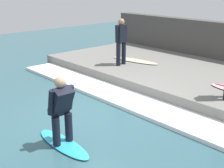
% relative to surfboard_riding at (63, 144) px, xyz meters
% --- Properties ---
extents(ground_plane, '(28.00, 28.00, 0.00)m').
position_rel_surfboard_riding_xyz_m(ground_plane, '(1.45, 0.74, -0.03)').
color(ground_plane, '#335B66').
extents(concrete_ledge, '(4.40, 10.67, 0.37)m').
position_rel_surfboard_riding_xyz_m(concrete_ledge, '(5.48, 0.74, 0.15)').
color(concrete_ledge, slate).
rests_on(concrete_ledge, ground_plane).
extents(wave_foam_crest, '(1.10, 10.14, 0.10)m').
position_rel_surfboard_riding_xyz_m(wave_foam_crest, '(2.73, 0.74, 0.02)').
color(wave_foam_crest, white).
rests_on(wave_foam_crest, ground_plane).
extents(surfboard_riding, '(0.47, 1.66, 0.06)m').
position_rel_surfboard_riding_xyz_m(surfboard_riding, '(0.00, 0.00, 0.00)').
color(surfboard_riding, '#2DADD1').
rests_on(surfboard_riding, ground_plane).
extents(surfer_riding, '(0.56, 0.47, 1.42)m').
position_rel_surfboard_riding_xyz_m(surfer_riding, '(0.00, 0.00, 0.81)').
color(surfer_riding, black).
rests_on(surfer_riding, surfboard_riding).
extents(surfer_waiting_near, '(0.55, 0.29, 1.64)m').
position_rel_surfboard_riding_xyz_m(surfer_waiting_near, '(4.44, 2.93, 1.26)').
color(surfer_waiting_near, black).
rests_on(surfer_waiting_near, concrete_ledge).
extents(surfboard_waiting_near, '(0.82, 2.01, 0.06)m').
position_rel_surfboard_riding_xyz_m(surfboard_waiting_near, '(5.20, 2.96, 0.37)').
color(surfboard_waiting_near, beige).
rests_on(surfboard_waiting_near, concrete_ledge).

